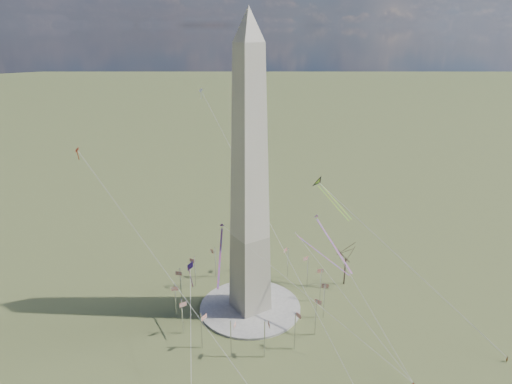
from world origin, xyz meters
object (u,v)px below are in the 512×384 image
person_east (507,359)px  kite_delta_black (320,184)px  washington_monument (250,182)px  tree_near (346,256)px

person_east → kite_delta_black: size_ratio=0.11×
kite_delta_black → washington_monument: bearing=-1.9°
washington_monument → person_east: size_ratio=52.28×
kite_delta_black → person_east: bearing=87.3°
washington_monument → kite_delta_black: bearing=11.5°
washington_monument → tree_near: 53.69m
tree_near → kite_delta_black: bearing=103.1°
tree_near → person_east: tree_near is taller
tree_near → kite_delta_black: (-3.12, 13.41, 25.71)m
tree_near → kite_delta_black: 29.16m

